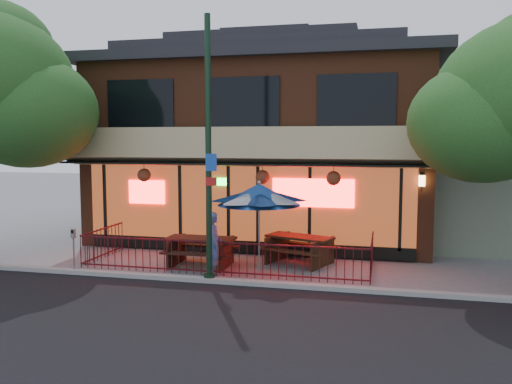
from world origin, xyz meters
TOP-DOWN VIEW (x-y plane):
  - ground at (0.00, 0.00)m, footprint 80.00×80.00m
  - asphalt_street at (0.00, -6.00)m, footprint 80.00×11.00m
  - curb at (0.00, -0.50)m, footprint 80.00×0.25m
  - restaurant_building at (0.00, 7.11)m, footprint 12.96×9.49m
  - neighbor_building at (9.00, 7.70)m, footprint 6.00×7.00m
  - patio_fence at (0.00, 0.50)m, footprint 8.44×2.62m
  - street_light at (0.00, -0.40)m, footprint 0.43×0.32m
  - picnic_table_left at (-0.80, 1.22)m, footprint 2.06×1.59m
  - picnic_table_right at (2.03, 2.21)m, footprint 2.42×2.14m
  - patio_umbrella at (1.11, 0.70)m, footprint 2.32×2.32m
  - pedestrian at (-0.04, 0.10)m, footprint 0.66×0.78m
  - parking_meter_near at (-4.00, -0.48)m, footprint 0.12×0.10m

SIDE VIEW (x-z plane):
  - ground at x=0.00m, z-range 0.00..0.00m
  - asphalt_street at x=0.00m, z-range 0.00..0.00m
  - curb at x=0.00m, z-range 0.00..0.12m
  - picnic_table_right at x=2.03m, z-range 0.14..1.00m
  - picnic_table_left at x=-0.80m, z-range 0.14..1.01m
  - patio_fence at x=0.00m, z-range 0.13..1.13m
  - parking_meter_near at x=-4.00m, z-range 0.23..1.51m
  - pedestrian at x=-0.04m, z-range 0.00..1.81m
  - patio_umbrella at x=1.11m, z-range 0.94..3.59m
  - neighbor_building at x=9.00m, z-range 0.00..6.00m
  - street_light at x=0.00m, z-range -0.35..6.65m
  - restaurant_building at x=0.00m, z-range 0.10..8.15m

